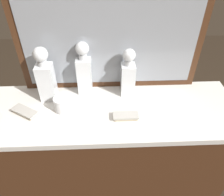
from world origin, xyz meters
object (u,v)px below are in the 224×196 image
Objects in this scene: crystal_decanter_right at (46,79)px; silver_brush_far_left at (25,112)px; crystal_decanter_far_right at (128,77)px; crystal_tumbler_front at (62,105)px; silver_brush_right at (126,116)px; crystal_decanter_front at (84,73)px.

crystal_decanter_right is 0.21m from silver_brush_far_left.
crystal_decanter_far_right is 3.43× the size of crystal_tumbler_front.
crystal_decanter_far_right reaches higher than silver_brush_right.
crystal_decanter_right is 0.21m from crystal_decanter_front.
crystal_decanter_right is at bearing -176.96° from crystal_decanter_far_right.
crystal_decanter_right is 2.41× the size of silver_brush_right.
crystal_decanter_right is 2.05× the size of silver_brush_far_left.
silver_brush_right is (0.43, -0.19, -0.12)m from crystal_decanter_right.
crystal_tumbler_front is (0.09, -0.11, -0.09)m from crystal_decanter_right.
crystal_decanter_front reaches higher than silver_brush_far_left.
crystal_decanter_right is 1.01× the size of crystal_decanter_front.
crystal_decanter_right is 1.11× the size of crystal_decanter_far_right.
crystal_decanter_front is 0.22m from crystal_tumbler_front.
crystal_decanter_front is 3.79× the size of crystal_tumbler_front.
crystal_tumbler_front is at bearing -159.54° from crystal_decanter_far_right.
crystal_decanter_front is at bearing 131.78° from silver_brush_right.
silver_brush_right is at bearing -48.22° from crystal_decanter_front.
crystal_decanter_far_right is at bearing 3.04° from crystal_decanter_right.
crystal_tumbler_front is 0.20m from silver_brush_far_left.
silver_brush_far_left is at bearing -129.07° from crystal_decanter_right.
silver_brush_far_left is at bearing -164.25° from crystal_decanter_far_right.
silver_brush_right is 0.54m from silver_brush_far_left.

